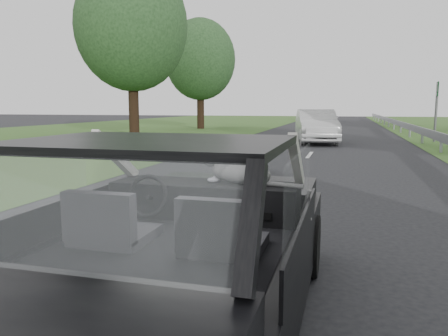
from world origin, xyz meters
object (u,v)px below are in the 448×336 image
Objects in this scene: subject_car at (179,234)px; cat at (242,173)px; other_car at (316,126)px; highway_sign at (436,112)px.

subject_car is 6.25× the size of cat.
other_car is (-0.14, 17.17, 0.02)m from subject_car.
other_car is at bearing 99.27° from cat.
other_car reaches higher than subject_car.
cat is at bearing -98.25° from other_car.
cat is 0.24× the size of highway_sign.
other_car is at bearing 90.47° from subject_car.
highway_sign is at bearing 83.14° from cat.
subject_car is at bearing -108.07° from cat.
cat is (0.31, 0.65, 0.37)m from subject_car.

